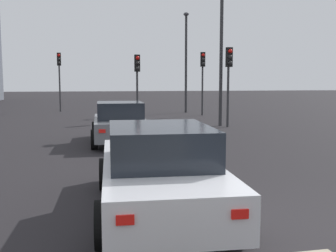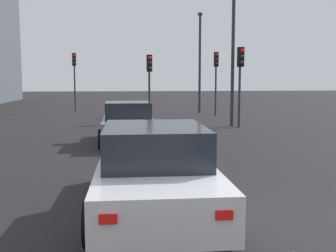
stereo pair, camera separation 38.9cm
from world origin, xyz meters
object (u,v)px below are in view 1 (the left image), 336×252
traffic_light_near_right (137,73)px  traffic_light_far_right (59,69)px  traffic_light_far_left (203,70)px  street_lamp_kerbside (221,32)px  car_white_right_second (158,170)px  street_lamp_far (186,54)px  car_grey_right_lead (120,123)px  traffic_light_near_left (229,70)px

traffic_light_near_right → traffic_light_far_right: bearing=-155.2°
traffic_light_far_left → street_lamp_kerbside: 6.19m
car_white_right_second → traffic_light_near_right: bearing=-2.9°
street_lamp_far → car_grey_right_lead: bearing=157.2°
car_white_right_second → traffic_light_near_right: (14.98, -1.32, 1.86)m
traffic_light_far_left → street_lamp_far: 2.72m
car_grey_right_lead → traffic_light_near_right: 7.79m
traffic_light_far_left → street_lamp_far: size_ratio=0.59×
traffic_light_near_left → traffic_light_near_right: traffic_light_near_left is taller
traffic_light_far_right → traffic_light_far_left: bearing=57.4°
traffic_light_far_right → street_lamp_kerbside: 13.74m
street_lamp_kerbside → car_white_right_second: bearing=157.4°
car_white_right_second → traffic_light_far_left: bearing=-15.6°
traffic_light_far_right → street_lamp_kerbside: bearing=33.3°
traffic_light_near_left → traffic_light_far_right: bearing=-149.9°
car_grey_right_lead → street_lamp_kerbside: size_ratio=0.53×
car_grey_right_lead → car_white_right_second: bearing=-178.2°
car_grey_right_lead → street_lamp_far: size_ratio=0.60×
car_grey_right_lead → street_lamp_kerbside: bearing=-48.0°
car_grey_right_lead → street_lamp_kerbside: street_lamp_kerbside is taller
traffic_light_near_left → street_lamp_far: street_lamp_far is taller
traffic_light_far_left → street_lamp_kerbside: size_ratio=0.52×
traffic_light_far_right → traffic_light_near_left: bearing=32.4°
traffic_light_near_left → traffic_light_near_right: size_ratio=1.04×
traffic_light_far_left → car_grey_right_lead: bearing=-24.4°
traffic_light_near_right → car_white_right_second: bearing=-10.7°
car_white_right_second → traffic_light_far_right: size_ratio=1.13×
traffic_light_near_right → street_lamp_far: size_ratio=0.53×
traffic_light_near_right → street_lamp_far: bearing=138.3°
traffic_light_near_right → car_grey_right_lead: bearing=-16.8°
traffic_light_near_left → traffic_light_far_left: size_ratio=0.94×
street_lamp_far → traffic_light_near_right: bearing=144.0°
traffic_light_near_right → traffic_light_far_left: size_ratio=0.90×
traffic_light_near_left → traffic_light_far_right: traffic_light_far_right is taller
street_lamp_far → street_lamp_kerbside: bearing=178.4°
street_lamp_kerbside → traffic_light_far_right: bearing=37.8°
traffic_light_near_right → traffic_light_far_left: 5.39m
car_grey_right_lead → traffic_light_far_right: 15.82m
traffic_light_far_left → street_lamp_far: bearing=-162.8°
traffic_light_near_left → street_lamp_kerbside: bearing=-169.5°
car_grey_right_lead → car_white_right_second: car_white_right_second is taller
traffic_light_near_left → street_lamp_kerbside: street_lamp_kerbside is taller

